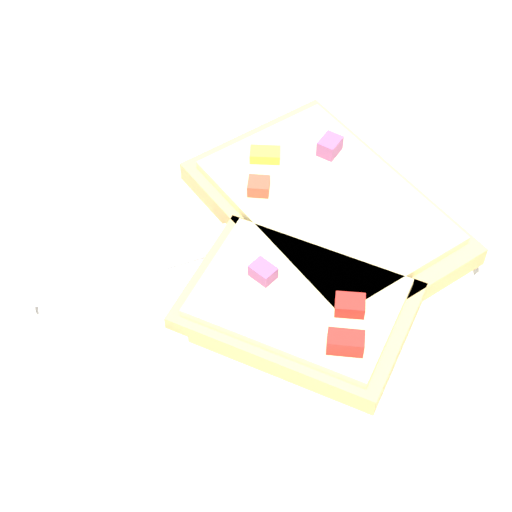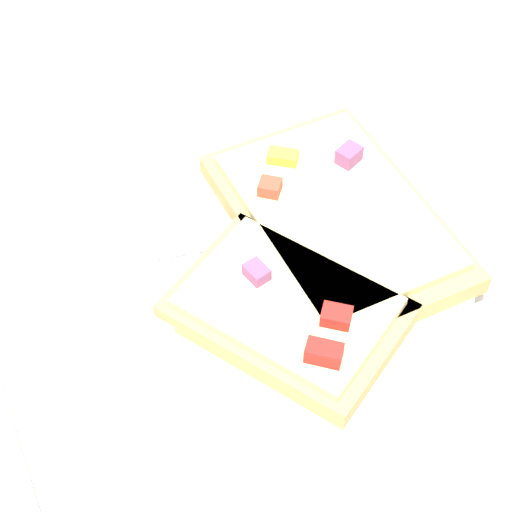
# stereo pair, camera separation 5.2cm
# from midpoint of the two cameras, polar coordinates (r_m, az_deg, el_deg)

# --- Properties ---
(ground_plane) EXTENTS (4.00, 4.00, 0.00)m
(ground_plane) POSITION_cam_midpoint_polar(r_m,az_deg,el_deg) (0.54, 2.77, -1.67)
(ground_plane) COLOR beige
(plate) EXTENTS (0.27, 0.27, 0.01)m
(plate) POSITION_cam_midpoint_polar(r_m,az_deg,el_deg) (0.53, 2.79, -1.27)
(plate) COLOR white
(plate) RESTS_ON ground
(fork) EXTENTS (0.07, 0.20, 0.01)m
(fork) POSITION_cam_midpoint_polar(r_m,az_deg,el_deg) (0.50, 2.97, -3.78)
(fork) COLOR silver
(fork) RESTS_ON plate
(knife) EXTENTS (0.06, 0.20, 0.01)m
(knife) POSITION_cam_midpoint_polar(r_m,az_deg,el_deg) (0.54, -3.37, 0.59)
(knife) COLOR silver
(knife) RESTS_ON plate
(pizza_slice_main) EXTENTS (0.17, 0.12, 0.03)m
(pizza_slice_main) POSITION_cam_midpoint_polar(r_m,az_deg,el_deg) (0.55, 8.06, 2.41)
(pizza_slice_main) COLOR tan
(pizza_slice_main) RESTS_ON plate
(pizza_slice_corner) EXTENTS (0.16, 0.14, 0.03)m
(pizza_slice_corner) POSITION_cam_midpoint_polar(r_m,az_deg,el_deg) (0.50, 5.42, -3.72)
(pizza_slice_corner) COLOR tan
(pizza_slice_corner) RESTS_ON plate
(crumb_scatter) EXTENTS (0.06, 0.03, 0.01)m
(crumb_scatter) POSITION_cam_midpoint_polar(r_m,az_deg,el_deg) (0.54, 3.60, 1.55)
(crumb_scatter) COLOR tan
(crumb_scatter) RESTS_ON plate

